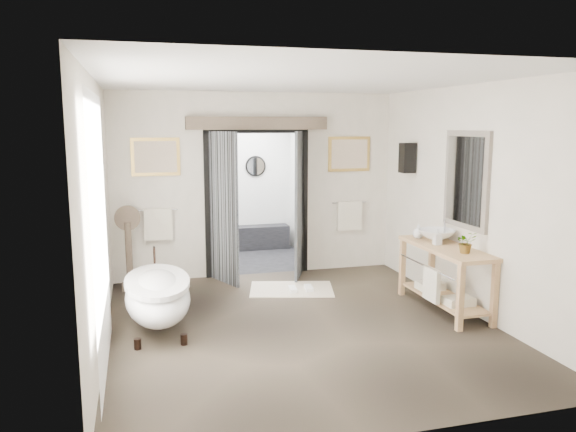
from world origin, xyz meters
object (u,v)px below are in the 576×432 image
at_px(vanity, 444,272).
at_px(rug, 291,289).
at_px(clawfoot_tub, 158,296).
at_px(basin, 436,236).

xyz_separation_m(vanity, rug, (-1.66, 1.40, -0.50)).
bearing_deg(clawfoot_tub, vanity, -4.66).
bearing_deg(vanity, clawfoot_tub, 175.34).
relative_size(clawfoot_tub, rug, 1.40).
xyz_separation_m(vanity, basin, (0.04, 0.29, 0.43)).
bearing_deg(vanity, basin, 81.73).
height_order(clawfoot_tub, rug, clawfoot_tub).
height_order(clawfoot_tub, vanity, vanity).
distance_m(rug, basin, 2.23).
height_order(clawfoot_tub, basin, basin).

